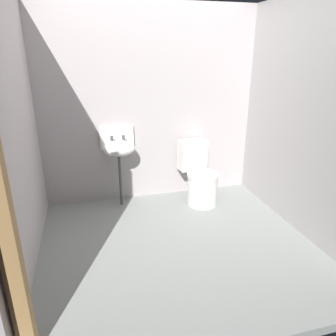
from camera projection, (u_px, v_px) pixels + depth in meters
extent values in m
cube|color=gray|center=(175.00, 243.00, 3.32)|extent=(3.12, 2.70, 0.08)
cube|color=#B0A7A8|center=(150.00, 106.00, 3.97)|extent=(3.12, 0.10, 2.42)
cube|color=#B4A9A8|center=(12.00, 134.00, 2.63)|extent=(0.10, 2.50, 2.42)
cube|color=#B1ACAB|center=(302.00, 117.00, 3.31)|extent=(0.10, 2.50, 2.42)
cylinder|color=white|center=(202.00, 190.00, 4.02)|extent=(0.43, 0.43, 0.38)
cylinder|color=silver|center=(203.00, 175.00, 3.95)|extent=(0.45, 0.45, 0.04)
cube|color=white|center=(193.00, 155.00, 4.14)|extent=(0.38, 0.23, 0.40)
cylinder|color=#454A4D|center=(120.00, 181.00, 3.95)|extent=(0.04, 0.04, 0.66)
ellipsoid|color=white|center=(119.00, 149.00, 3.81)|extent=(0.40, 0.32, 0.18)
cube|color=white|center=(117.00, 137.00, 3.92)|extent=(0.42, 0.04, 0.28)
cylinder|color=#454A4D|center=(112.00, 138.00, 3.80)|extent=(0.04, 0.04, 0.06)
cylinder|color=#454A4D|center=(123.00, 138.00, 3.84)|extent=(0.04, 0.04, 0.06)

